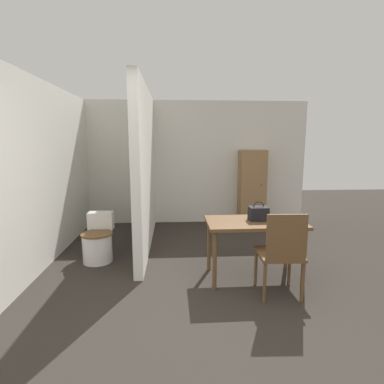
% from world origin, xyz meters
% --- Properties ---
extents(ground_plane, '(16.00, 16.00, 0.00)m').
position_xyz_m(ground_plane, '(0.00, 0.00, 0.00)').
color(ground_plane, '#2D2823').
extents(wall_back, '(4.99, 0.12, 2.50)m').
position_xyz_m(wall_back, '(0.00, 4.11, 1.25)').
color(wall_back, silver).
rests_on(wall_back, ground_plane).
extents(wall_left, '(0.12, 5.05, 2.50)m').
position_xyz_m(wall_left, '(-2.05, 2.03, 1.25)').
color(wall_left, silver).
rests_on(wall_left, ground_plane).
extents(partition_wall, '(0.12, 2.70, 2.50)m').
position_xyz_m(partition_wall, '(-0.71, 2.70, 1.25)').
color(partition_wall, silver).
rests_on(partition_wall, ground_plane).
extents(dining_table, '(1.16, 0.65, 0.73)m').
position_xyz_m(dining_table, '(0.71, 1.35, 0.65)').
color(dining_table, brown).
rests_on(dining_table, ground_plane).
extents(wooden_chair, '(0.48, 0.48, 0.96)m').
position_xyz_m(wooden_chair, '(0.88, 0.88, 0.52)').
color(wooden_chair, brown).
rests_on(wooden_chair, ground_plane).
extents(toilet, '(0.43, 0.58, 0.66)m').
position_xyz_m(toilet, '(-1.35, 2.06, 0.27)').
color(toilet, white).
rests_on(toilet, ground_plane).
extents(handbag, '(0.23, 0.17, 0.24)m').
position_xyz_m(handbag, '(0.76, 1.38, 0.82)').
color(handbag, black).
rests_on(handbag, dining_table).
extents(wooden_cabinet, '(0.52, 0.38, 1.52)m').
position_xyz_m(wooden_cabinet, '(1.34, 3.86, 0.76)').
color(wooden_cabinet, '#997047').
rests_on(wooden_cabinet, ground_plane).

